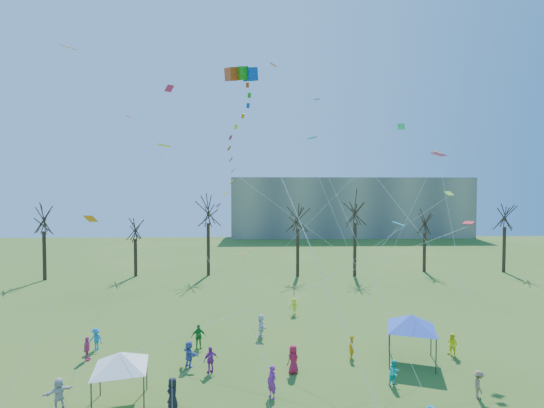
{
  "coord_description": "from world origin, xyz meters",
  "views": [
    {
      "loc": [
        -0.89,
        -15.98,
        11.73
      ],
      "look_at": [
        -0.27,
        5.0,
        11.0
      ],
      "focal_mm": 25.0,
      "sensor_mm": 36.0,
      "label": 1
    }
  ],
  "objects_px": {
    "big_box_kite": "(240,146)",
    "canopy_tent_white": "(121,360)",
    "canopy_tent_blue": "(411,322)",
    "distant_building": "(348,207)"
  },
  "relations": [
    {
      "from": "canopy_tent_white",
      "to": "canopy_tent_blue",
      "type": "relative_size",
      "value": 0.91
    },
    {
      "from": "distant_building",
      "to": "canopy_tent_blue",
      "type": "bearing_deg",
      "value": -99.83
    },
    {
      "from": "distant_building",
      "to": "canopy_tent_white",
      "type": "relative_size",
      "value": 15.82
    },
    {
      "from": "distant_building",
      "to": "canopy_tent_blue",
      "type": "xyz_separation_m",
      "value": [
        -12.6,
        -72.71,
        -4.72
      ]
    },
    {
      "from": "big_box_kite",
      "to": "canopy_tent_blue",
      "type": "height_order",
      "value": "big_box_kite"
    },
    {
      "from": "canopy_tent_blue",
      "to": "canopy_tent_white",
      "type": "bearing_deg",
      "value": -165.43
    },
    {
      "from": "big_box_kite",
      "to": "canopy_tent_white",
      "type": "bearing_deg",
      "value": -168.69
    },
    {
      "from": "big_box_kite",
      "to": "canopy_tent_white",
      "type": "relative_size",
      "value": 5.52
    },
    {
      "from": "distant_building",
      "to": "big_box_kite",
      "type": "height_order",
      "value": "big_box_kite"
    },
    {
      "from": "distant_building",
      "to": "canopy_tent_blue",
      "type": "distance_m",
      "value": 73.94
    }
  ]
}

